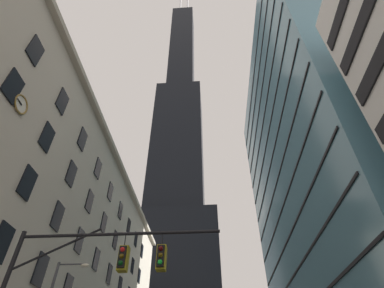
% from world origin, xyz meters
% --- Properties ---
extents(station_building, '(16.64, 58.24, 26.37)m').
position_xyz_m(station_building, '(-18.98, 23.12, 13.17)').
color(station_building, beige).
rests_on(station_building, ground).
extents(dark_skyscraper, '(27.66, 27.66, 214.21)m').
position_xyz_m(dark_skyscraper, '(-10.32, 82.99, 62.84)').
color(dark_skyscraper, black).
rests_on(dark_skyscraper, ground).
extents(glass_office_midrise, '(16.65, 41.13, 52.64)m').
position_xyz_m(glass_office_midrise, '(19.27, 27.81, 26.32)').
color(glass_office_midrise, teal).
rests_on(glass_office_midrise, ground).
extents(traffic_signal_mast, '(9.16, 0.63, 6.93)m').
position_xyz_m(traffic_signal_mast, '(-3.51, 4.13, 5.05)').
color(traffic_signal_mast, black).
rests_on(traffic_signal_mast, sidewalk_left).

